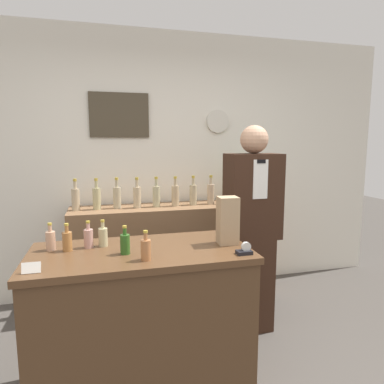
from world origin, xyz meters
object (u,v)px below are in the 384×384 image
Objects in this scene: shopkeeper at (252,231)px; tape_dispenser at (245,250)px; paper_bag at (228,220)px; potted_plant at (249,184)px.

shopkeeper is 19.12× the size of tape_dispenser.
potted_plant is at bearing 60.40° from paper_bag.
shopkeeper is 0.81m from potted_plant.
shopkeeper reaches higher than tape_dispenser.
paper_bag is at bearing -119.60° from potted_plant.
potted_plant reaches higher than paper_bag.
shopkeeper is 0.71m from paper_bag.
paper_bag is at bearing 96.12° from tape_dispenser.
tape_dispenser is (-0.39, -0.76, 0.10)m from shopkeeper.
tape_dispenser is at bearing -114.89° from potted_plant.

